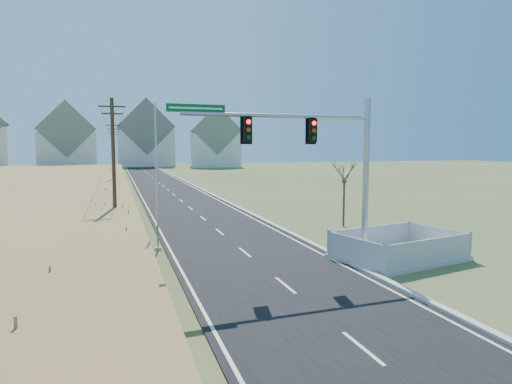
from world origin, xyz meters
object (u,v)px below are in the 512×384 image
at_px(traffic_signal_mast, 331,165).
at_px(bare_tree, 344,171).
at_px(fence_enclosure, 398,254).
at_px(open_sign, 339,250).
at_px(flagpole, 157,192).

bearing_deg(traffic_signal_mast, bare_tree, 55.21).
relative_size(fence_enclosure, open_sign, 12.35).
distance_m(fence_enclosure, bare_tree, 10.18).
bearing_deg(fence_enclosure, traffic_signal_mast, 166.31).
bearing_deg(bare_tree, fence_enclosure, -101.56).
bearing_deg(bare_tree, traffic_signal_mast, -121.43).
bearing_deg(traffic_signal_mast, flagpole, 140.40).
xyz_separation_m(traffic_signal_mast, open_sign, (1.25, 1.41, -4.48)).
bearing_deg(fence_enclosure, bare_tree, 65.83).
relative_size(open_sign, bare_tree, 0.11).
bearing_deg(traffic_signal_mast, open_sign, 45.26).
bearing_deg(bare_tree, open_sign, -119.35).
relative_size(fence_enclosure, bare_tree, 1.40).
bearing_deg(bare_tree, flagpole, -164.32).
height_order(traffic_signal_mast, open_sign, traffic_signal_mast).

